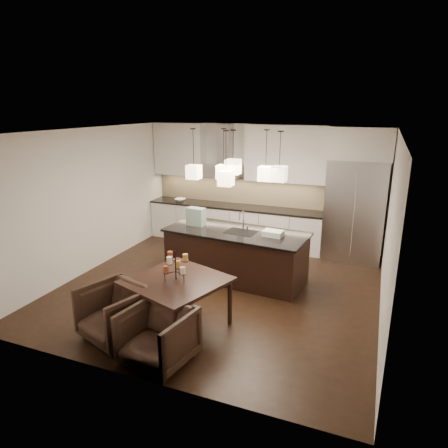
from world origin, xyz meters
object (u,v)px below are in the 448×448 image
at_px(refrigerator, 355,210).
at_px(armchair_right, 158,336).
at_px(armchair_left, 116,313).
at_px(island_body, 236,256).
at_px(dining_table, 177,303).

xyz_separation_m(refrigerator, armchair_right, (-1.99, -4.75, -0.70)).
height_order(refrigerator, armchair_left, refrigerator).
distance_m(armchair_left, armchair_right, 0.90).
xyz_separation_m(refrigerator, armchair_left, (-2.84, -4.46, -0.68)).
height_order(island_body, armchair_right, island_body).
height_order(island_body, armchair_left, island_body).
xyz_separation_m(refrigerator, dining_table, (-2.18, -3.88, -0.69)).
bearing_deg(refrigerator, armchair_right, -112.75).
distance_m(dining_table, armchair_left, 0.89).
xyz_separation_m(dining_table, armchair_left, (-0.67, -0.59, 0.01)).
height_order(dining_table, armchair_left, armchair_left).
bearing_deg(dining_table, refrigerator, 79.12).
height_order(dining_table, armchair_right, dining_table).
distance_m(refrigerator, armchair_right, 5.19).
distance_m(island_body, armchair_right, 2.86).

